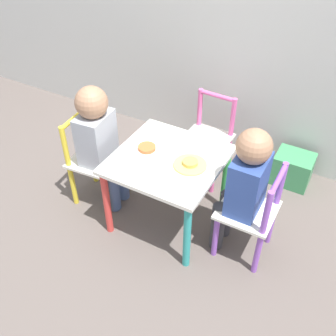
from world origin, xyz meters
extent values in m
plane|color=#5B514C|center=(0.00, 0.00, 0.00)|extent=(6.00, 6.00, 0.00)
cube|color=silver|center=(0.00, 0.00, 0.41)|extent=(0.52, 0.52, 0.02)
cylinder|color=#DB3D38|center=(-0.23, -0.23, 0.20)|extent=(0.04, 0.04, 0.40)
cylinder|color=teal|center=(0.23, -0.23, 0.20)|extent=(0.04, 0.04, 0.40)
cylinder|color=orange|center=(-0.23, 0.23, 0.20)|extent=(0.04, 0.04, 0.40)
cylinder|color=green|center=(0.23, 0.23, 0.20)|extent=(0.04, 0.04, 0.40)
cube|color=silver|center=(-0.43, -0.04, 0.27)|extent=(0.28, 0.28, 0.02)
cylinder|color=yellow|center=(-0.31, -0.13, 0.13)|extent=(0.03, 0.03, 0.27)
cylinder|color=yellow|center=(-0.33, 0.08, 0.13)|extent=(0.03, 0.03, 0.27)
cylinder|color=yellow|center=(-0.52, -0.15, 0.13)|extent=(0.03, 0.03, 0.27)
cylinder|color=yellow|center=(-0.54, 0.06, 0.13)|extent=(0.03, 0.03, 0.27)
cylinder|color=yellow|center=(-0.52, -0.15, 0.39)|extent=(0.03, 0.03, 0.25)
cylinder|color=yellow|center=(-0.54, 0.06, 0.39)|extent=(0.03, 0.03, 0.25)
cylinder|color=yellow|center=(-0.53, -0.05, 0.51)|extent=(0.04, 0.21, 0.02)
cube|color=silver|center=(0.43, 0.00, 0.27)|extent=(0.26, 0.26, 0.02)
cylinder|color=#8E51BC|center=(0.32, 0.11, 0.13)|extent=(0.03, 0.03, 0.27)
cylinder|color=#8E51BC|center=(0.32, -0.10, 0.13)|extent=(0.03, 0.03, 0.27)
cylinder|color=#8E51BC|center=(0.53, 0.11, 0.13)|extent=(0.03, 0.03, 0.27)
cylinder|color=#8E51BC|center=(0.53, -0.10, 0.13)|extent=(0.03, 0.03, 0.27)
cylinder|color=#8E51BC|center=(0.53, 0.11, 0.39)|extent=(0.03, 0.03, 0.25)
cylinder|color=#8E51BC|center=(0.53, -0.10, 0.39)|extent=(0.03, 0.03, 0.25)
cylinder|color=#8E51BC|center=(0.53, 0.00, 0.51)|extent=(0.03, 0.21, 0.02)
cube|color=silver|center=(0.02, 0.43, 0.27)|extent=(0.27, 0.27, 0.02)
cylinder|color=#E5599E|center=(-0.09, 0.33, 0.13)|extent=(0.03, 0.03, 0.27)
cylinder|color=#E5599E|center=(0.12, 0.32, 0.13)|extent=(0.03, 0.03, 0.27)
cylinder|color=#E5599E|center=(-0.08, 0.54, 0.13)|extent=(0.03, 0.03, 0.27)
cylinder|color=#E5599E|center=(0.13, 0.53, 0.13)|extent=(0.03, 0.03, 0.27)
cylinder|color=#E5599E|center=(-0.08, 0.54, 0.39)|extent=(0.03, 0.03, 0.25)
cylinder|color=#E5599E|center=(0.13, 0.53, 0.39)|extent=(0.03, 0.03, 0.25)
cylinder|color=#E5599E|center=(0.02, 0.53, 0.51)|extent=(0.21, 0.03, 0.02)
cylinder|color=#4C608E|center=(-0.30, -0.08, 0.14)|extent=(0.07, 0.07, 0.28)
cylinder|color=#4C608E|center=(-0.31, 0.02, 0.14)|extent=(0.07, 0.07, 0.28)
cube|color=#999EA8|center=(-0.41, -0.04, 0.42)|extent=(0.16, 0.21, 0.28)
sphere|color=#A37556|center=(-0.41, -0.04, 0.63)|extent=(0.16, 0.16, 0.16)
cylinder|color=#38383D|center=(0.31, 0.05, 0.14)|extent=(0.07, 0.07, 0.28)
cylinder|color=#38383D|center=(0.31, -0.05, 0.14)|extent=(0.07, 0.07, 0.28)
cube|color=#2D478E|center=(0.41, 0.00, 0.43)|extent=(0.14, 0.20, 0.29)
sphere|color=#A37556|center=(0.41, 0.00, 0.64)|extent=(0.16, 0.16, 0.16)
cylinder|color=white|center=(-0.12, 0.00, 0.43)|extent=(0.20, 0.20, 0.01)
cylinder|color=#CC6633|center=(-0.12, 0.00, 0.44)|extent=(0.09, 0.09, 0.02)
cylinder|color=#EADB66|center=(0.12, 0.00, 0.43)|extent=(0.16, 0.16, 0.01)
cylinder|color=gold|center=(0.12, 0.00, 0.44)|extent=(0.07, 0.07, 0.02)
cube|color=#3D8E56|center=(0.50, 0.64, 0.10)|extent=(0.22, 0.18, 0.19)
camera|label=1|loc=(0.73, -1.32, 1.60)|focal=42.00mm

